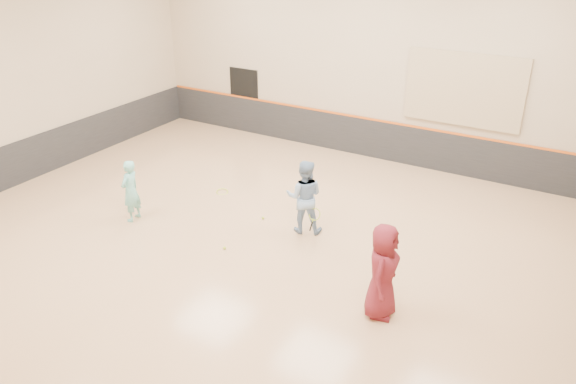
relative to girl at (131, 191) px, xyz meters
The scene contains 14 objects.
room 3.30m from the girl, 13.80° to the left, with size 15.04×12.04×6.22m.
wainscot_back 7.48m from the girl, 64.63° to the left, with size 14.90×0.04×1.20m, color #232326.
wainscot_left 4.34m from the girl, 169.54° to the left, with size 0.04×11.90×1.20m, color #232326.
accent_stripe 7.48m from the girl, 64.60° to the left, with size 14.90×0.03×0.06m, color #D85914.
acoustic_panel 9.19m from the girl, 48.29° to the left, with size 3.20×0.08×2.00m, color tan.
doorway 6.90m from the girl, 100.84° to the left, with size 1.10×0.05×2.20m, color black.
girl is the anchor object (origin of this frame).
instructor 4.21m from the girl, 22.74° to the left, with size 0.87×0.68×1.78m, color #80A0C5.
young_man 6.62m from the girl, ahead, with size 0.91×0.59×1.86m, color maroon.
held_racket 4.49m from the girl, 19.16° to the left, with size 0.37×0.37×0.58m, color #A0C22A, non-canonical shape.
spare_racket 2.62m from the girl, 67.77° to the left, with size 0.71×0.71×0.15m, color #C8E131, non-canonical shape.
ball_under_racket 2.85m from the girl, ahead, with size 0.07×0.07×0.07m, color #B0CF30.
ball_in_hand 6.82m from the girl, ahead, with size 0.07×0.07×0.07m, color yellow.
ball_beside_spare 3.26m from the girl, 30.46° to the left, with size 0.07×0.07×0.07m, color #B8D531.
Camera 1 is at (6.21, -9.38, 6.59)m, focal length 35.00 mm.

